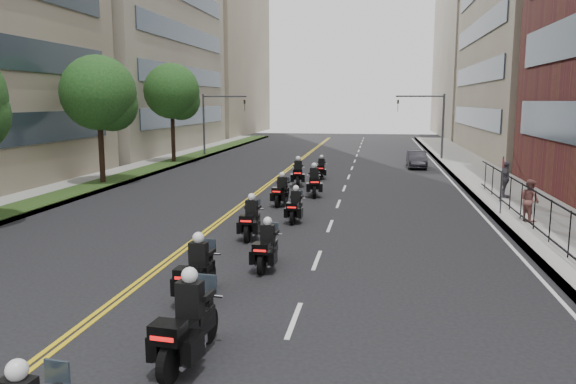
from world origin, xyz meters
name	(u,v)px	position (x,y,z in m)	size (l,w,h in m)	color
sidewalk_right	(503,191)	(12.00, 25.00, 0.07)	(4.00, 90.00, 0.15)	gray
sidewalk_left	(99,181)	(-12.00, 25.00, 0.07)	(4.00, 90.00, 0.15)	gray
grass_strip	(111,180)	(-11.20, 25.00, 0.17)	(2.00, 90.00, 0.04)	#1F3A15
building_right_far	(497,44)	(21.50, 78.00, 13.00)	(15.00, 28.00, 26.00)	gray
building_left_far	(201,48)	(-22.00, 78.00, 13.00)	(16.00, 28.00, 26.00)	gray
iron_fence	(559,227)	(11.00, 12.00, 0.90)	(0.05, 28.00, 1.50)	black
street_trees	(48,98)	(-11.05, 18.61, 5.13)	(4.40, 38.40, 7.98)	black
traffic_signal_right	(432,116)	(9.54, 42.00, 3.70)	(4.09, 0.20, 5.60)	#3F3F44
traffic_signal_left	(214,116)	(-9.54, 42.00, 3.70)	(4.09, 0.20, 5.60)	#3F3F44
motorcycle_1	(187,327)	(1.49, 2.55, 0.74)	(0.71, 2.54, 1.88)	black
motorcycle_2	(197,274)	(0.57, 5.97, 0.68)	(0.55, 2.35, 1.73)	black
motorcycle_3	(267,248)	(1.80, 8.89, 0.62)	(0.50, 2.12, 1.57)	black
motorcycle_4	(251,221)	(0.48, 12.57, 0.65)	(0.52, 2.23, 1.65)	black
motorcycle_5	(295,207)	(1.69, 15.62, 0.60)	(0.48, 2.07, 1.53)	black
motorcycle_6	(281,192)	(0.48, 19.24, 0.64)	(0.60, 2.18, 1.61)	black
motorcycle_7	(314,183)	(1.76, 22.13, 0.70)	(0.73, 2.39, 1.77)	black
motorcycle_8	(298,174)	(0.41, 25.59, 0.70)	(0.68, 2.39, 1.77)	black
motorcycle_9	(321,169)	(1.47, 28.94, 0.61)	(0.48, 2.08, 1.54)	black
parked_sedan	(417,159)	(8.00, 36.06, 0.64)	(1.35, 3.88, 1.28)	black
pedestrian_b	(530,200)	(11.20, 16.52, 1.02)	(0.84, 0.66, 1.73)	brown
pedestrian_c	(505,180)	(11.46, 22.24, 1.08)	(1.09, 0.45, 1.86)	#43424A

